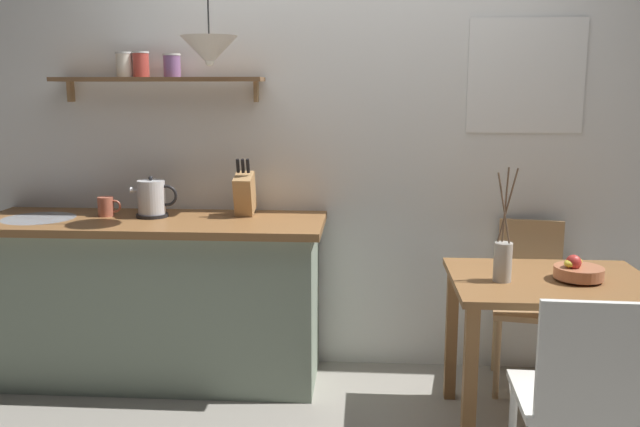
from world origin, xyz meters
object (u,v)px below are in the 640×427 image
(fruit_bowl, at_px, (578,271))
(coffee_mug_by_sink, at_px, (106,206))
(twig_vase, at_px, (503,259))
(pendant_lamp, at_px, (209,51))
(dining_chair_near, at_px, (580,395))
(electric_kettle, at_px, (152,199))
(knife_block, at_px, (245,193))
(dining_table, at_px, (550,306))
(dining_chair_far, at_px, (530,295))

(fruit_bowl, distance_m, coffee_mug_by_sink, 2.40)
(twig_vase, relative_size, pendant_lamp, 0.90)
(dining_chair_near, height_order, electric_kettle, electric_kettle)
(fruit_bowl, relative_size, electric_kettle, 0.86)
(fruit_bowl, xyz_separation_m, knife_block, (-1.60, 0.57, 0.24))
(dining_table, height_order, knife_block, knife_block)
(dining_chair_near, relative_size, knife_block, 2.83)
(dining_chair_near, relative_size, pendant_lamp, 1.55)
(dining_chair_near, distance_m, electric_kettle, 2.29)
(fruit_bowl, height_order, coffee_mug_by_sink, coffee_mug_by_sink)
(twig_vase, bearing_deg, dining_chair_near, -75.36)
(fruit_bowl, relative_size, twig_vase, 0.42)
(dining_chair_far, height_order, knife_block, knife_block)
(dining_table, bearing_deg, knife_block, 159.65)
(dining_table, height_order, twig_vase, twig_vase)
(coffee_mug_by_sink, bearing_deg, dining_chair_far, 1.22)
(electric_kettle, bearing_deg, dining_table, -13.76)
(dining_table, distance_m, pendant_lamp, 2.00)
(twig_vase, distance_m, pendant_lamp, 1.70)
(dining_chair_far, height_order, fruit_bowl, dining_chair_far)
(dining_chair_near, xyz_separation_m, dining_chair_far, (0.11, 1.22, -0.01))
(dining_table, height_order, fruit_bowl, fruit_bowl)
(dining_table, xyz_separation_m, dining_chair_near, (-0.07, -0.68, -0.11))
(dining_chair_far, bearing_deg, knife_block, 179.55)
(twig_vase, distance_m, coffee_mug_by_sink, 2.08)
(knife_block, height_order, coffee_mug_by_sink, knife_block)
(fruit_bowl, bearing_deg, pendant_lamp, 168.62)
(knife_block, xyz_separation_m, coffee_mug_by_sink, (-0.74, -0.06, -0.07))
(dining_table, xyz_separation_m, twig_vase, (-0.23, -0.05, 0.23))
(dining_chair_near, bearing_deg, fruit_bowl, 75.38)
(dining_chair_far, distance_m, electric_kettle, 2.08)
(dining_table, distance_m, electric_kettle, 2.07)
(dining_chair_near, height_order, twig_vase, twig_vase)
(dining_chair_far, relative_size, electric_kettle, 3.48)
(knife_block, relative_size, coffee_mug_by_sink, 2.46)
(dining_chair_far, height_order, coffee_mug_by_sink, coffee_mug_by_sink)
(fruit_bowl, bearing_deg, dining_table, 169.75)
(dining_chair_far, distance_m, fruit_bowl, 0.63)
(electric_kettle, xyz_separation_m, knife_block, (0.49, 0.07, 0.03))
(electric_kettle, bearing_deg, dining_chair_far, 1.61)
(electric_kettle, relative_size, knife_block, 0.80)
(dining_chair_far, bearing_deg, coffee_mug_by_sink, -178.78)
(dining_chair_far, relative_size, pendant_lamp, 1.54)
(pendant_lamp, bearing_deg, fruit_bowl, -11.38)
(fruit_bowl, height_order, knife_block, knife_block)
(fruit_bowl, height_order, pendant_lamp, pendant_lamp)
(dining_chair_far, relative_size, knife_block, 2.80)
(knife_block, bearing_deg, dining_table, -20.35)
(electric_kettle, bearing_deg, dining_chair_near, -31.31)
(fruit_bowl, bearing_deg, knife_block, 160.28)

